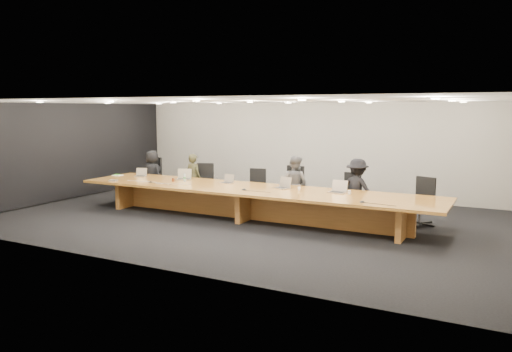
{
  "coord_description": "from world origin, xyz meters",
  "views": [
    {
      "loc": [
        5.52,
        -10.29,
        2.62
      ],
      "look_at": [
        0.0,
        0.3,
        1.0
      ],
      "focal_mm": 35.0,
      "sensor_mm": 36.0,
      "label": 1
    }
  ],
  "objects_px": {
    "chair_far_left": "(150,177)",
    "mic_left": "(151,182)",
    "person_b": "(194,178)",
    "person_c": "(295,185)",
    "chair_mid_left": "(255,188)",
    "chair_right": "(348,195)",
    "mic_right": "(362,202)",
    "water_bottle": "(185,178)",
    "av_box": "(113,180)",
    "chair_far_right": "(420,201)",
    "chair_mid_right": "(291,188)",
    "amber_mug": "(173,180)",
    "laptop_c": "(227,179)",
    "paper_cup_far": "(349,192)",
    "mic_center": "(244,189)",
    "person_d": "(357,189)",
    "laptop_b": "(184,174)",
    "paper_cup_near": "(299,189)",
    "person_a": "(152,174)",
    "laptop_d": "(282,183)",
    "laptop_e": "(337,187)",
    "laptop_a": "(140,172)",
    "chair_left": "(203,183)"
  },
  "relations": [
    {
      "from": "chair_far_left",
      "to": "mic_left",
      "type": "xyz_separation_m",
      "value": [
        1.42,
        -1.68,
        0.16
      ]
    },
    {
      "from": "person_b",
      "to": "person_c",
      "type": "distance_m",
      "value": 3.12
    },
    {
      "from": "chair_far_left",
      "to": "chair_mid_left",
      "type": "xyz_separation_m",
      "value": [
        3.59,
        -0.04,
        -0.07
      ]
    },
    {
      "from": "chair_far_left",
      "to": "chair_mid_left",
      "type": "relative_size",
      "value": 1.14
    },
    {
      "from": "person_c",
      "to": "chair_right",
      "type": "bearing_deg",
      "value": -155.78
    },
    {
      "from": "chair_right",
      "to": "mic_right",
      "type": "xyz_separation_m",
      "value": [
        0.89,
        -1.9,
        0.22
      ]
    },
    {
      "from": "water_bottle",
      "to": "av_box",
      "type": "height_order",
      "value": "water_bottle"
    },
    {
      "from": "water_bottle",
      "to": "person_b",
      "type": "bearing_deg",
      "value": 113.03
    },
    {
      "from": "chair_far_right",
      "to": "av_box",
      "type": "distance_m",
      "value": 7.63
    },
    {
      "from": "chair_far_left",
      "to": "chair_mid_right",
      "type": "relative_size",
      "value": 1.02
    },
    {
      "from": "amber_mug",
      "to": "laptop_c",
      "type": "bearing_deg",
      "value": 16.16
    },
    {
      "from": "laptop_c",
      "to": "paper_cup_far",
      "type": "relative_size",
      "value": 3.36
    },
    {
      "from": "chair_mid_right",
      "to": "mic_center",
      "type": "height_order",
      "value": "chair_mid_right"
    },
    {
      "from": "person_d",
      "to": "person_c",
      "type": "bearing_deg",
      "value": 14.07
    },
    {
      "from": "chair_mid_right",
      "to": "person_b",
      "type": "bearing_deg",
      "value": -170.24
    },
    {
      "from": "person_b",
      "to": "laptop_b",
      "type": "height_order",
      "value": "person_b"
    },
    {
      "from": "laptop_b",
      "to": "mic_center",
      "type": "xyz_separation_m",
      "value": [
        2.24,
        -0.75,
        -0.13
      ]
    },
    {
      "from": "paper_cup_near",
      "to": "water_bottle",
      "type": "bearing_deg",
      "value": -178.58
    },
    {
      "from": "chair_mid_left",
      "to": "mic_right",
      "type": "relative_size",
      "value": 8.78
    },
    {
      "from": "person_b",
      "to": "amber_mug",
      "type": "height_order",
      "value": "person_b"
    },
    {
      "from": "water_bottle",
      "to": "paper_cup_near",
      "type": "height_order",
      "value": "water_bottle"
    },
    {
      "from": "person_a",
      "to": "person_c",
      "type": "distance_m",
      "value": 4.58
    },
    {
      "from": "laptop_d",
      "to": "av_box",
      "type": "distance_m",
      "value": 4.49
    },
    {
      "from": "person_d",
      "to": "mic_center",
      "type": "bearing_deg",
      "value": 46.63
    },
    {
      "from": "laptop_e",
      "to": "mic_right",
      "type": "relative_size",
      "value": 3.05
    },
    {
      "from": "mic_left",
      "to": "laptop_d",
      "type": "bearing_deg",
      "value": 10.99
    },
    {
      "from": "amber_mug",
      "to": "chair_far_right",
      "type": "bearing_deg",
      "value": 11.34
    },
    {
      "from": "chair_far_left",
      "to": "mic_right",
      "type": "height_order",
      "value": "chair_far_left"
    },
    {
      "from": "person_d",
      "to": "laptop_e",
      "type": "bearing_deg",
      "value": 90.02
    },
    {
      "from": "laptop_c",
      "to": "person_c",
      "type": "bearing_deg",
      "value": 32.33
    },
    {
      "from": "chair_mid_right",
      "to": "mic_left",
      "type": "height_order",
      "value": "chair_mid_right"
    },
    {
      "from": "person_d",
      "to": "mic_center",
      "type": "distance_m",
      "value": 2.69
    },
    {
      "from": "person_b",
      "to": "laptop_e",
      "type": "bearing_deg",
      "value": 176.37
    },
    {
      "from": "chair_mid_right",
      "to": "av_box",
      "type": "bearing_deg",
      "value": -147.76
    },
    {
      "from": "av_box",
      "to": "mic_center",
      "type": "bearing_deg",
      "value": -4.63
    },
    {
      "from": "laptop_a",
      "to": "person_c",
      "type": "bearing_deg",
      "value": -11.52
    },
    {
      "from": "laptop_e",
      "to": "mic_right",
      "type": "bearing_deg",
      "value": -39.87
    },
    {
      "from": "chair_far_left",
      "to": "water_bottle",
      "type": "relative_size",
      "value": 6.16
    },
    {
      "from": "person_d",
      "to": "mic_center",
      "type": "relative_size",
      "value": 11.02
    },
    {
      "from": "mic_left",
      "to": "laptop_e",
      "type": "bearing_deg",
      "value": 7.97
    },
    {
      "from": "chair_mid_left",
      "to": "laptop_c",
      "type": "height_order",
      "value": "chair_mid_left"
    },
    {
      "from": "paper_cup_far",
      "to": "person_c",
      "type": "bearing_deg",
      "value": 151.69
    },
    {
      "from": "water_bottle",
      "to": "av_box",
      "type": "distance_m",
      "value": 1.87
    },
    {
      "from": "chair_left",
      "to": "paper_cup_near",
      "type": "relative_size",
      "value": 14.36
    },
    {
      "from": "person_b",
      "to": "paper_cup_near",
      "type": "height_order",
      "value": "person_b"
    },
    {
      "from": "chair_left",
      "to": "water_bottle",
      "type": "xyz_separation_m",
      "value": [
        0.1,
        -1.01,
        0.28
      ]
    },
    {
      "from": "chair_mid_left",
      "to": "laptop_d",
      "type": "distance_m",
      "value": 1.6
    },
    {
      "from": "laptop_c",
      "to": "av_box",
      "type": "height_order",
      "value": "laptop_c"
    },
    {
      "from": "person_b",
      "to": "laptop_e",
      "type": "height_order",
      "value": "person_b"
    },
    {
      "from": "chair_far_left",
      "to": "person_a",
      "type": "xyz_separation_m",
      "value": [
        0.2,
        -0.1,
        0.1
      ]
    }
  ]
}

